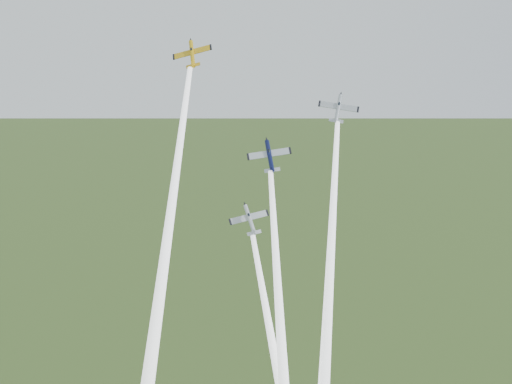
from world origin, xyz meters
The scene contains 7 objects.
plane_yellow centered at (-11.88, 2.60, 116.52)m, with size 7.67×7.61×1.20m, color gold, non-canonical shape.
smoke_trail_yellow centered at (-14.84, -22.51, 84.58)m, with size 2.42×2.42×75.06m, color white, non-canonical shape.
plane_navy centered at (2.53, -3.66, 98.25)m, with size 8.25×8.18×1.29m, color #0D133B, non-canonical shape.
smoke_trail_navy centered at (4.13, -27.80, 67.68)m, with size 2.42×2.42×71.57m, color white, non-canonical shape.
plane_silver_right centered at (16.24, 5.97, 105.97)m, with size 8.01×7.95×1.26m, color #A6ADB4, non-canonical shape.
smoke_trail_silver_right centered at (12.13, -18.52, 74.60)m, with size 2.42×2.42×73.61m, color white, non-canonical shape.
plane_silver_low centered at (-1.13, -7.05, 87.07)m, with size 7.49×7.43×1.17m, color #B0B6BE, non-canonical shape.
Camera 1 is at (-0.95, -119.80, 119.02)m, focal length 45.00 mm.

